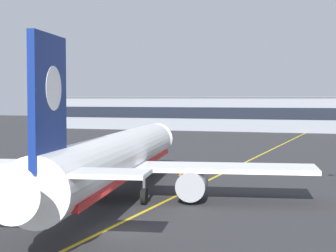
# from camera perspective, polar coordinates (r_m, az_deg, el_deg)

# --- Properties ---
(ground_plane) EXTENTS (400.00, 400.00, 0.00)m
(ground_plane) POSITION_cam_1_polar(r_m,az_deg,el_deg) (35.57, -5.44, -10.58)
(ground_plane) COLOR #2D2D30
(taxiway_centreline) EXTENTS (4.29, 179.96, 0.01)m
(taxiway_centreline) POSITION_cam_1_polar(r_m,az_deg,el_deg) (63.67, 5.87, -4.62)
(taxiway_centreline) COLOR yellow
(taxiway_centreline) RESTS_ON ground
(airliner_foreground) EXTENTS (32.33, 41.26, 11.65)m
(airliner_foreground) POSITION_cam_1_polar(r_m,az_deg,el_deg) (45.97, -5.22, -3.27)
(airliner_foreground) COLOR white
(airliner_foreground) RESTS_ON ground
(safety_cone_by_nose_gear) EXTENTS (0.44, 0.44, 0.55)m
(safety_cone_by_nose_gear) POSITION_cam_1_polar(r_m,az_deg,el_deg) (60.23, 1.30, -4.79)
(safety_cone_by_nose_gear) COLOR orange
(safety_cone_by_nose_gear) RESTS_ON ground
(terminal_building) EXTENTS (158.29, 12.40, 8.76)m
(terminal_building) POSITION_cam_1_polar(r_m,az_deg,el_deg) (142.54, 15.55, 1.17)
(terminal_building) COLOR gray
(terminal_building) RESTS_ON ground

